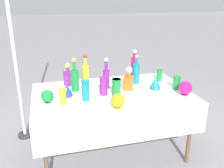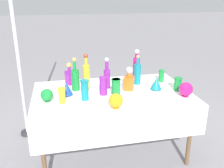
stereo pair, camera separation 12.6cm
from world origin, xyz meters
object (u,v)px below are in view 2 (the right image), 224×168
(tall_bottle_1, at_px, (75,78))
(tall_bottle_4, at_px, (137,73))
(square_decanter_0, at_px, (129,80))
(slender_vase_3, at_px, (116,87))
(slender_vase_1, at_px, (85,89))
(canopy_pole, at_px, (18,55))
(tall_bottle_2, at_px, (86,75))
(slender_vase_5, at_px, (103,85))
(tall_bottle_0, at_px, (107,76))
(square_decanter_1, at_px, (70,75))
(round_bowl_0, at_px, (116,101))
(slender_vase_4, at_px, (178,83))
(fluted_vase_1, at_px, (156,83))
(round_bowl_2, at_px, (47,95))
(slender_vase_0, at_px, (161,75))
(tall_bottle_3, at_px, (136,66))
(slender_vase_2, at_px, (62,95))
(cardboard_box_behind_left, at_px, (90,104))
(fluted_vase_0, at_px, (67,89))
(round_bowl_1, at_px, (186,89))

(tall_bottle_1, distance_m, tall_bottle_4, 0.74)
(square_decanter_0, xyz_separation_m, slender_vase_3, (-0.18, -0.14, -0.02))
(slender_vase_1, xyz_separation_m, canopy_pole, (-0.72, 0.74, 0.22))
(tall_bottle_2, relative_size, slender_vase_3, 2.17)
(slender_vase_1, relative_size, slender_vase_5, 1.07)
(tall_bottle_0, distance_m, tall_bottle_4, 0.39)
(square_decanter_1, distance_m, round_bowl_0, 0.85)
(tall_bottle_4, bearing_deg, slender_vase_4, -38.51)
(slender_vase_3, bearing_deg, slender_vase_4, 0.65)
(fluted_vase_1, bearing_deg, round_bowl_2, -176.63)
(slender_vase_0, height_order, canopy_pole, canopy_pole)
(tall_bottle_3, distance_m, round_bowl_0, 0.95)
(tall_bottle_2, relative_size, slender_vase_2, 2.61)
(slender_vase_5, height_order, canopy_pole, canopy_pole)
(tall_bottle_3, height_order, round_bowl_2, tall_bottle_3)
(tall_bottle_1, height_order, tall_bottle_3, tall_bottle_1)
(slender_vase_4, bearing_deg, tall_bottle_1, 167.25)
(square_decanter_0, bearing_deg, slender_vase_2, -164.82)
(tall_bottle_0, xyz_separation_m, cardboard_box_behind_left, (-0.10, 0.91, -0.75))
(slender_vase_1, bearing_deg, canopy_pole, 134.00)
(square_decanter_0, bearing_deg, round_bowl_2, -171.28)
(tall_bottle_0, xyz_separation_m, fluted_vase_1, (0.53, -0.18, -0.07))
(tall_bottle_2, xyz_separation_m, round_bowl_2, (-0.44, -0.27, -0.09))
(tall_bottle_0, xyz_separation_m, tall_bottle_1, (-0.36, 0.01, -0.01))
(tall_bottle_3, xyz_separation_m, square_decanter_1, (-0.85, -0.07, -0.05))
(fluted_vase_1, bearing_deg, fluted_vase_0, 177.20)
(tall_bottle_3, distance_m, slender_vase_4, 0.62)
(tall_bottle_2, xyz_separation_m, tall_bottle_3, (0.67, 0.25, -0.00))
(tall_bottle_2, bearing_deg, cardboard_box_behind_left, 81.42)
(tall_bottle_0, distance_m, tall_bottle_1, 0.36)
(slender_vase_0, bearing_deg, fluted_vase_0, -170.26)
(square_decanter_1, height_order, round_bowl_1, square_decanter_1)
(slender_vase_0, distance_m, cardboard_box_behind_left, 1.35)
(round_bowl_1, relative_size, canopy_pole, 0.06)
(slender_vase_4, bearing_deg, slender_vase_0, 101.68)
(slender_vase_1, height_order, round_bowl_2, slender_vase_1)
(tall_bottle_3, relative_size, square_decanter_1, 1.39)
(slender_vase_4, xyz_separation_m, fluted_vase_1, (-0.23, 0.07, -0.01))
(tall_bottle_0, bearing_deg, slender_vase_0, 5.73)
(tall_bottle_1, xyz_separation_m, slender_vase_0, (1.06, 0.06, -0.06))
(tall_bottle_1, bearing_deg, tall_bottle_4, 3.76)
(slender_vase_3, distance_m, fluted_vase_0, 0.53)
(square_decanter_0, bearing_deg, tall_bottle_4, 48.14)
(slender_vase_4, bearing_deg, square_decanter_1, 158.74)
(canopy_pole, bearing_deg, fluted_vase_0, -47.18)
(slender_vase_3, bearing_deg, tall_bottle_2, 135.04)
(square_decanter_1, bearing_deg, round_bowl_0, -62.82)
(square_decanter_0, relative_size, slender_vase_0, 1.82)
(slender_vase_3, bearing_deg, round_bowl_2, 179.63)
(slender_vase_0, distance_m, canopy_pole, 1.76)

